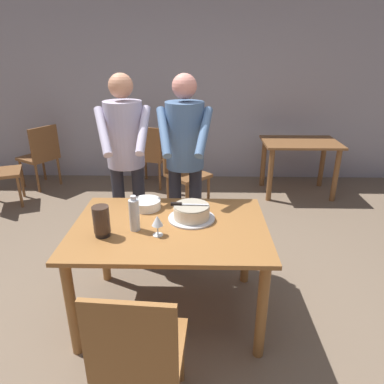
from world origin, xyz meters
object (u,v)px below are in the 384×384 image
main_dining_table (170,240)px  cake_knife (182,204)px  hurricane_lamp (101,221)px  person_cutting_cake (185,153)px  person_standing_beside (126,152)px  background_chair_0 (150,154)px  plate_stack (146,204)px  wine_glass_near (157,221)px  chair_near_side (138,351)px  water_bottle (134,214)px  background_chair_3 (184,169)px  cake_on_platter (192,213)px  background_chair_1 (41,154)px  background_table (299,153)px

main_dining_table → cake_knife: bearing=54.4°
hurricane_lamp → person_cutting_cake: size_ratio=0.12×
person_cutting_cake → person_standing_beside: same height
person_standing_beside → background_chair_0: size_ratio=1.91×
plate_stack → person_cutting_cake: 0.58m
wine_glass_near → person_standing_beside: 0.96m
hurricane_lamp → chair_near_side: bearing=-64.6°
main_dining_table → water_bottle: size_ratio=5.45×
person_cutting_cake → background_chair_3: (-0.07, 1.31, -0.58)m
main_dining_table → cake_on_platter: size_ratio=4.01×
chair_near_side → background_chair_0: bearing=96.7°
cake_on_platter → water_bottle: water_bottle is taller
main_dining_table → background_chair_1: background_chair_1 is taller
hurricane_lamp → background_chair_1: hurricane_lamp is taller
main_dining_table → wine_glass_near: wine_glass_near is taller
cake_knife → background_chair_1: bearing=130.5°
plate_stack → wine_glass_near: size_ratio=1.53×
wine_glass_near → water_bottle: 0.18m
background_chair_0 → background_chair_3: (0.52, -0.66, 0.00)m
wine_glass_near → background_chair_3: bearing=87.9°
person_cutting_cake → background_chair_0: size_ratio=1.91×
main_dining_table → person_cutting_cake: size_ratio=0.79×
cake_on_platter → chair_near_side: size_ratio=0.38×
hurricane_lamp → background_chair_1: (-1.62, 2.76, -0.37)m
person_cutting_cake → background_chair_3: bearing=93.0°
person_cutting_cake → chair_near_side: size_ratio=1.91×
cake_knife → cake_on_platter: bearing=-1.9°
cake_on_platter → plate_stack: bearing=153.5°
water_bottle → background_table: (1.79, 2.52, -0.29)m
main_dining_table → background_table: bearing=57.6°
plate_stack → background_table: plate_stack is taller
cake_on_platter → background_chair_3: size_ratio=0.38×
water_bottle → chair_near_side: water_bottle is taller
background_chair_0 → background_chair_1: (-1.55, -0.05, 0.00)m
cake_knife → person_standing_beside: 0.82m
wine_glass_near → background_chair_0: 2.85m
background_chair_0 → background_chair_3: bearing=-51.8°
cake_on_platter → background_chair_3: bearing=94.2°
wine_glass_near → hurricane_lamp: bearing=-177.8°
cake_knife → background_chair_1: (-2.13, 2.50, -0.37)m
background_chair_0 → cake_on_platter: bearing=-75.6°
main_dining_table → background_chair_3: bearing=89.7°
wine_glass_near → background_table: wine_glass_near is taller
water_bottle → person_cutting_cake: bearing=67.5°
wine_glass_near → background_table: 3.07m
wine_glass_near → background_chair_3: (0.08, 2.14, -0.36)m
cake_on_platter → cake_knife: cake_knife is taller
main_dining_table → hurricane_lamp: bearing=-160.9°
cake_knife → person_standing_beside: bearing=129.7°
background_chair_3 → person_standing_beside: bearing=-109.0°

